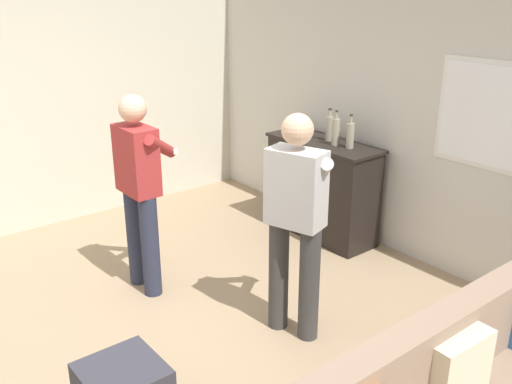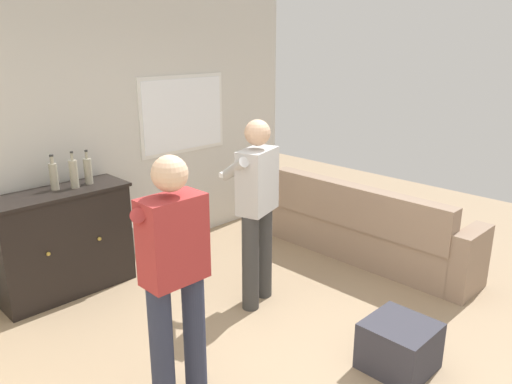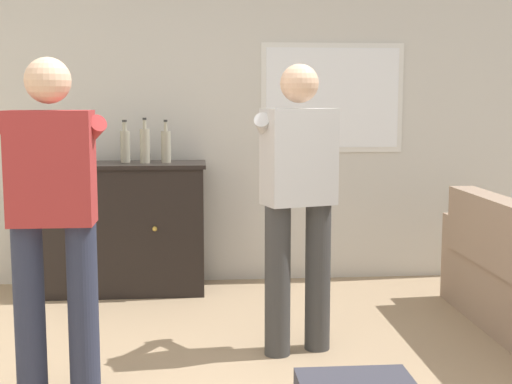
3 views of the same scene
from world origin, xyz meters
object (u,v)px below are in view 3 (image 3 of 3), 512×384
object	(u,v)px
bottle_spirits_clear	(145,145)
person_standing_left	(53,212)
sideboard_cabinet	(125,228)
bottle_liquor_amber	(125,145)
person_standing_right	(298,194)
bottle_wine_green	(166,146)

from	to	relation	value
bottle_spirits_clear	person_standing_left	bearing A→B (deg)	-98.90
sideboard_cabinet	bottle_liquor_amber	size ratio (longest dim) A/B	3.82
sideboard_cabinet	person_standing_right	bearing A→B (deg)	-51.09
bottle_spirits_clear	person_standing_left	xyz separation A→B (m)	(-0.31, -1.95, -0.20)
bottle_wine_green	bottle_spirits_clear	world-z (taller)	bottle_spirits_clear
sideboard_cabinet	person_standing_left	world-z (taller)	person_standing_left
bottle_spirits_clear	person_standing_right	distance (m)	1.71
sideboard_cabinet	bottle_spirits_clear	distance (m)	0.66
sideboard_cabinet	bottle_wine_green	xyz separation A→B (m)	(0.32, 0.02, 0.63)
sideboard_cabinet	bottle_spirits_clear	bearing A→B (deg)	-4.34
bottle_liquor_amber	person_standing_left	distance (m)	2.03
bottle_wine_green	bottle_spirits_clear	xyz separation A→B (m)	(-0.16, -0.03, 0.01)
sideboard_cabinet	bottle_spirits_clear	world-z (taller)	bottle_spirits_clear
bottle_wine_green	person_standing_left	xyz separation A→B (m)	(-0.46, -1.98, -0.19)
bottle_wine_green	bottle_liquor_amber	size ratio (longest dim) A/B	1.00
bottle_liquor_amber	person_standing_right	distance (m)	1.86
bottle_spirits_clear	person_standing_left	size ratio (longest dim) A/B	0.20
bottle_wine_green	bottle_liquor_amber	distance (m)	0.31
sideboard_cabinet	person_standing_right	xyz separation A→B (m)	(1.13, -1.41, 0.44)
bottle_liquor_amber	bottle_spirits_clear	distance (m)	0.17
person_standing_left	sideboard_cabinet	bearing A→B (deg)	85.92
bottle_liquor_amber	bottle_spirits_clear	xyz separation A→B (m)	(0.16, -0.07, 0.00)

